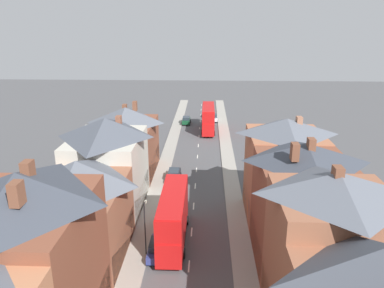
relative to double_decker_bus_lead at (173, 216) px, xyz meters
name	(u,v)px	position (x,y,z in m)	size (l,w,h in m)	color
pavement_left	(165,164)	(-3.29, 21.72, -2.75)	(2.20, 104.00, 0.14)	gray
pavement_right	(229,165)	(6.91, 21.72, -2.75)	(2.20, 104.00, 0.14)	gray
centre_line_dashes	(196,170)	(1.81, 19.72, -2.81)	(0.14, 97.80, 0.01)	silver
terrace_row_left	(80,204)	(-8.38, -3.04, 2.78)	(8.00, 51.53, 13.31)	#B2704C
terrace_row_right	(327,250)	(12.00, -10.49, 3.37)	(8.00, 39.30, 14.39)	brown
double_decker_bus_lead	(173,216)	(0.00, 0.00, 0.00)	(2.74, 10.80, 5.30)	red
double_decker_bus_mid_street	(208,118)	(3.60, 41.42, 0.00)	(2.74, 10.80, 5.30)	red
car_near_blue	(214,118)	(4.91, 49.99, -1.99)	(1.90, 4.11, 1.63)	silver
car_near_silver	(208,114)	(3.61, 53.59, -2.01)	(1.90, 4.35, 1.60)	gray
car_parked_left_a	(186,120)	(-1.29, 47.23, -1.98)	(1.90, 4.08, 1.67)	#144728
car_parked_right_a	(174,175)	(-1.29, 15.57, -1.97)	(1.90, 4.45, 1.67)	black
car_parked_left_b	(158,248)	(-1.29, -2.64, -2.00)	(1.90, 4.33, 1.61)	navy
street_lamp	(145,225)	(-2.44, -2.57, 0.43)	(0.20, 1.12, 5.50)	black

